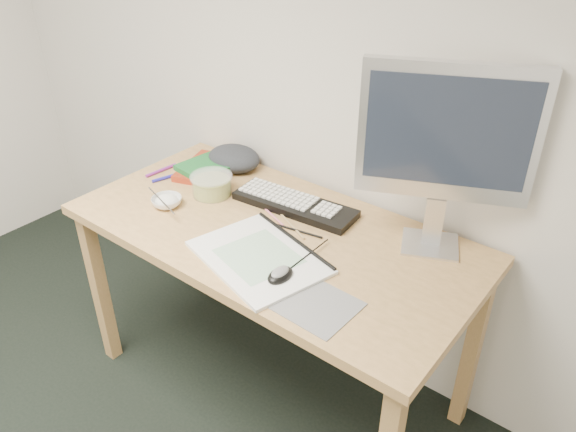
% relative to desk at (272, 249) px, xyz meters
% --- Properties ---
extents(desk, '(1.40, 0.70, 0.75)m').
position_rel_desk_xyz_m(desk, '(0.00, 0.00, 0.00)').
color(desk, tan).
rests_on(desk, ground).
extents(mousepad, '(0.22, 0.20, 0.00)m').
position_rel_desk_xyz_m(mousepad, '(0.35, -0.22, 0.08)').
color(mousepad, gray).
rests_on(mousepad, desk).
extents(sketchpad, '(0.48, 0.39, 0.01)m').
position_rel_desk_xyz_m(sketchpad, '(0.08, -0.16, 0.09)').
color(sketchpad, white).
rests_on(sketchpad, desk).
extents(keyboard, '(0.46, 0.18, 0.03)m').
position_rel_desk_xyz_m(keyboard, '(-0.03, 0.16, 0.10)').
color(keyboard, black).
rests_on(keyboard, desk).
extents(monitor, '(0.48, 0.25, 0.60)m').
position_rel_desk_xyz_m(monitor, '(0.46, 0.24, 0.45)').
color(monitor, silver).
rests_on(monitor, desk).
extents(mouse, '(0.06, 0.10, 0.03)m').
position_rel_desk_xyz_m(mouse, '(0.20, -0.20, 0.11)').
color(mouse, black).
rests_on(mouse, sketchpad).
extents(rice_bowl, '(0.13, 0.13, 0.03)m').
position_rel_desk_xyz_m(rice_bowl, '(-0.39, -0.11, 0.10)').
color(rice_bowl, silver).
rests_on(rice_bowl, desk).
extents(chopsticks, '(0.21, 0.08, 0.02)m').
position_rel_desk_xyz_m(chopsticks, '(-0.39, -0.14, 0.12)').
color(chopsticks, '#AFAFB1').
rests_on(chopsticks, rice_bowl).
extents(fruit_tub, '(0.16, 0.16, 0.08)m').
position_rel_desk_xyz_m(fruit_tub, '(-0.33, 0.05, 0.12)').
color(fruit_tub, gold).
rests_on(fruit_tub, desk).
extents(book_red, '(0.27, 0.31, 0.03)m').
position_rel_desk_xyz_m(book_red, '(-0.47, 0.17, 0.10)').
color(book_red, maroon).
rests_on(book_red, desk).
extents(book_green, '(0.20, 0.25, 0.02)m').
position_rel_desk_xyz_m(book_green, '(-0.45, 0.17, 0.12)').
color(book_green, '#19642B').
rests_on(book_green, book_red).
extents(cloth_lump, '(0.23, 0.21, 0.08)m').
position_rel_desk_xyz_m(cloth_lump, '(-0.42, 0.26, 0.12)').
color(cloth_lump, '#27292E').
rests_on(cloth_lump, desk).
extents(pencil_pink, '(0.17, 0.07, 0.01)m').
position_rel_desk_xyz_m(pencil_pink, '(-0.06, 0.07, 0.09)').
color(pencil_pink, pink).
rests_on(pencil_pink, desk).
extents(pencil_tan, '(0.17, 0.09, 0.01)m').
position_rel_desk_xyz_m(pencil_tan, '(0.04, 0.06, 0.09)').
color(pencil_tan, tan).
rests_on(pencil_tan, desk).
extents(pencil_black, '(0.19, 0.04, 0.01)m').
position_rel_desk_xyz_m(pencil_black, '(0.07, 0.04, 0.09)').
color(pencil_black, black).
rests_on(pencil_black, desk).
extents(marker_blue, '(0.05, 0.14, 0.01)m').
position_rel_desk_xyz_m(marker_blue, '(-0.55, 0.03, 0.09)').
color(marker_blue, '#2320B0').
rests_on(marker_blue, desk).
extents(marker_orange, '(0.06, 0.13, 0.01)m').
position_rel_desk_xyz_m(marker_orange, '(-0.50, 0.14, 0.09)').
color(marker_orange, orange).
rests_on(marker_orange, desk).
extents(marker_purple, '(0.03, 0.14, 0.01)m').
position_rel_desk_xyz_m(marker_purple, '(-0.62, 0.05, 0.09)').
color(marker_purple, '#802588').
rests_on(marker_purple, desk).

